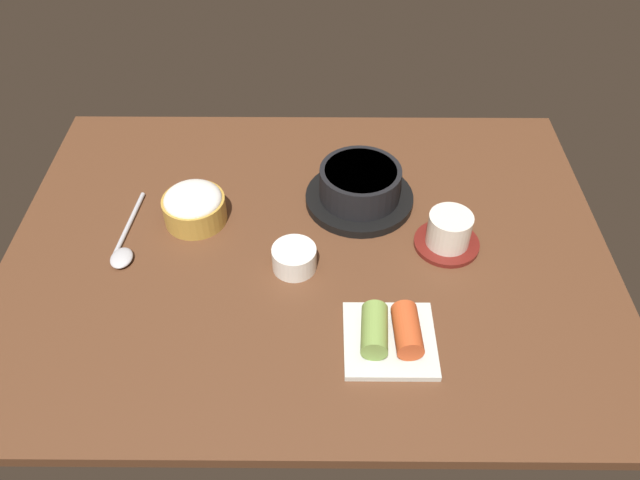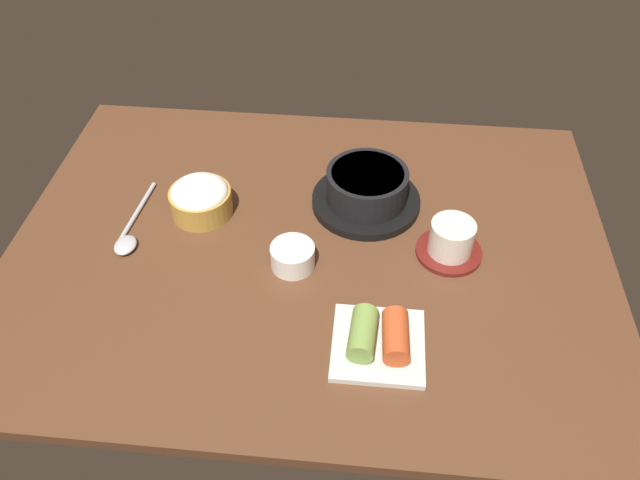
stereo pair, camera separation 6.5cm
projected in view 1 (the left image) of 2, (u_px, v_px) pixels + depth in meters
dining_table at (308, 249)px, 104.52cm from camera, size 100.00×76.00×2.00cm
stone_pot at (360, 187)px, 109.20cm from camera, size 19.24×19.24×7.22cm
rice_bowl at (194, 205)px, 105.92cm from camera, size 10.75×10.75×6.52cm
tea_cup_with_saucer at (449, 233)px, 101.50cm from camera, size 10.88×10.88×6.42cm
banchan_cup_center at (294, 258)px, 98.69cm from camera, size 7.13×7.13×3.97cm
kimchi_plate at (390, 334)px, 88.23cm from camera, size 13.19×13.19×4.84cm
spoon at (124, 247)px, 102.57cm from camera, size 3.71×18.73×1.35cm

